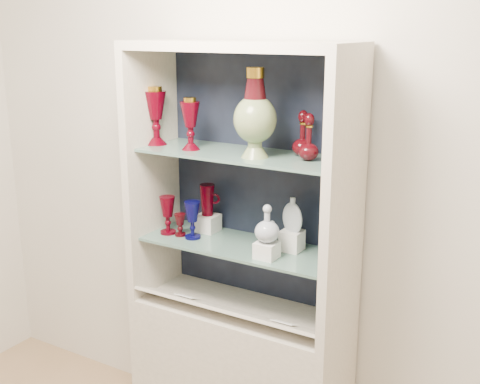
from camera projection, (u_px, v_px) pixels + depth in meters
The scene contains 29 objects.
wall_back at pixel (264, 160), 2.78m from camera, with size 3.50×0.02×2.80m, color beige.
cabinet_base at pixel (240, 379), 2.87m from camera, with size 1.00×0.40×0.75m, color #BCB3A0.
cabinet_back_panel at pixel (261, 177), 2.77m from camera, with size 0.98×0.02×1.15m, color black.
cabinet_side_left at pixel (153, 173), 2.85m from camera, with size 0.04×0.40×1.15m, color #BCB3A0.
cabinet_side_right at pixel (344, 202), 2.38m from camera, with size 0.04×0.40×1.15m, color #BCB3A0.
cabinet_top_cap at pixel (240, 46), 2.46m from camera, with size 1.00×0.40×0.04m, color #BCB3A0.
shelf_lower at pixel (242, 246), 2.70m from camera, with size 0.92×0.34×0.01m, color slate.
shelf_upper at pixel (242, 154), 2.59m from camera, with size 0.92×0.34×0.01m, color slate.
label_ledge at pixel (227, 310), 2.67m from camera, with size 0.92×0.18×0.01m, color #BCB3A0.
label_card_0 at pixel (284, 323), 2.53m from camera, with size 0.10×0.07×0.00m, color white.
label_card_1 at pixel (187, 296), 2.77m from camera, with size 0.10×0.07×0.00m, color white.
pedestal_lamp_left at pixel (156, 116), 2.75m from camera, with size 0.10×0.10×0.27m, color #4E010D, non-canonical shape.
pedestal_lamp_right at pixel (190, 124), 2.63m from camera, with size 0.09×0.09×0.23m, color #4E010D, non-canonical shape.
enamel_urn at pixel (255, 113), 2.46m from camera, with size 0.18×0.18×0.37m, color #06420F, non-canonical shape.
ruby_decanter_a at pixel (309, 134), 2.42m from camera, with size 0.08×0.08×0.22m, color #39060A, non-canonical shape.
ruby_decanter_b at pixel (303, 132), 2.51m from camera, with size 0.09×0.09×0.20m, color #39060A, non-canonical shape.
lidded_bowl at pixel (339, 154), 2.37m from camera, with size 0.07×0.07×0.08m, color #39060A, non-canonical shape.
cobalt_goblet at pixel (192, 220), 2.76m from camera, with size 0.07×0.07×0.18m, color #0A0941, non-canonical shape.
ruby_goblet_tall at pixel (168, 215), 2.83m from camera, with size 0.07×0.07×0.18m, color #4E010D, non-canonical shape.
ruby_goblet_small at pixel (180, 225), 2.80m from camera, with size 0.05×0.05×0.11m, color #39060A, non-canonical shape.
riser_ruby_pitcher at pixel (208, 223), 2.87m from camera, with size 0.10×0.10×0.08m, color silver.
ruby_pitcher at pixel (207, 200), 2.84m from camera, with size 0.11×0.07×0.15m, color #4E010D, non-canonical shape.
clear_square_bottle at pixel (272, 235), 2.62m from camera, with size 0.05×0.05×0.13m, color #9EA7B6, non-canonical shape.
riser_flat_flask at pixel (292, 240), 2.62m from camera, with size 0.09×0.09×0.09m, color silver.
flat_flask at pixel (292, 214), 2.59m from camera, with size 0.11×0.04×0.16m, color #ADBBC3, non-canonical shape.
riser_clear_round_decanter at pixel (267, 250), 2.54m from camera, with size 0.09×0.09×0.07m, color silver.
clear_round_decanter at pixel (267, 225), 2.51m from camera, with size 0.10×0.10×0.16m, color #9EA7B6, non-canonical shape.
riser_cameo_medallion at pixel (337, 248), 2.52m from camera, with size 0.08×0.08×0.10m, color silver.
cameo_medallion at pixel (338, 223), 2.49m from camera, with size 0.11×0.04×0.13m, color black, non-canonical shape.
Camera 1 is at (1.28, -0.65, 1.99)m, focal length 45.00 mm.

